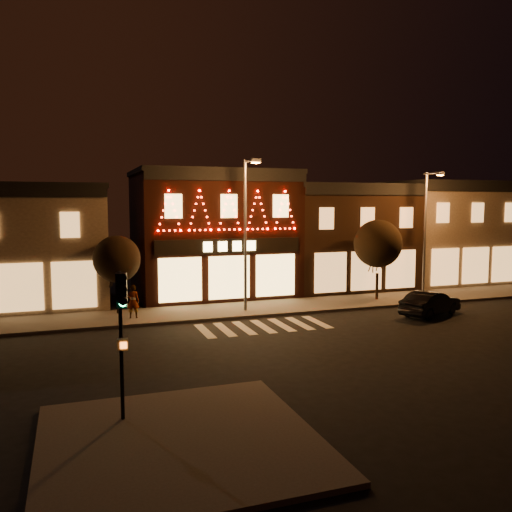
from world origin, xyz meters
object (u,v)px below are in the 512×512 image
traffic_signal_near (121,317)px  streetlamp_mid (247,223)px  dark_sedan (430,303)px  pedestrian (133,301)px

traffic_signal_near → streetlamp_mid: 15.44m
traffic_signal_near → streetlamp_mid: bearing=66.6°
streetlamp_mid → dark_sedan: streetlamp_mid is taller
streetlamp_mid → pedestrian: bearing=177.9°
traffic_signal_near → dark_sedan: traffic_signal_near is taller
streetlamp_mid → dark_sedan: size_ratio=2.02×
dark_sedan → streetlamp_mid: bearing=45.4°
pedestrian → traffic_signal_near: bearing=94.7°
dark_sedan → pedestrian: size_ratio=2.35×
traffic_signal_near → streetlamp_mid: (7.95, 13.09, 1.98)m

